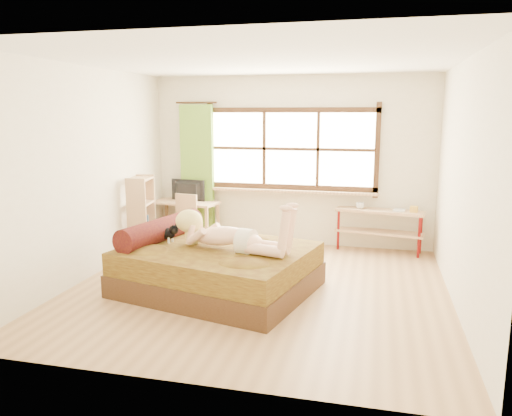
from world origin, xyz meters
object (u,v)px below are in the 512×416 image
(kitten, at_px, (165,232))
(chair, at_px, (184,218))
(bed, at_px, (214,266))
(bookshelf, at_px, (142,215))
(pipe_shelf, at_px, (380,221))
(desk, at_px, (186,207))
(woman, at_px, (228,223))

(kitten, height_order, chair, chair)
(bed, height_order, bookshelf, bookshelf)
(chair, xyz_separation_m, pipe_shelf, (3.03, 0.49, 0.01))
(kitten, bearing_deg, desk, 118.04)
(bed, distance_m, pipe_shelf, 2.95)
(kitten, bearing_deg, bookshelf, 141.09)
(bed, height_order, pipe_shelf, bed)
(chair, bearing_deg, pipe_shelf, 17.98)
(bed, bearing_deg, woman, -3.78)
(kitten, distance_m, bookshelf, 1.47)
(woman, height_order, chair, woman)
(woman, xyz_separation_m, kitten, (-0.87, 0.15, -0.19))
(kitten, relative_size, chair, 0.38)
(pipe_shelf, bearing_deg, kitten, -131.43)
(chair, bearing_deg, bed, -49.07)
(chair, distance_m, pipe_shelf, 3.07)
(desk, height_order, chair, chair)
(bed, bearing_deg, desk, 133.08)
(woman, distance_m, bookshelf, 2.22)
(bookshelf, bearing_deg, kitten, -61.46)
(kitten, bearing_deg, chair, 117.57)
(bed, height_order, chair, chair)
(bed, bearing_deg, bookshelf, 154.81)
(woman, bearing_deg, chair, 139.14)
(woman, bearing_deg, desk, 136.30)
(kitten, bearing_deg, woman, 3.61)
(woman, height_order, kitten, woman)
(pipe_shelf, bearing_deg, chair, -161.26)
(kitten, xyz_separation_m, desk, (-0.52, 2.00, -0.07))
(woman, bearing_deg, bed, 176.22)
(desk, height_order, bookshelf, bookshelf)
(bed, height_order, woman, woman)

